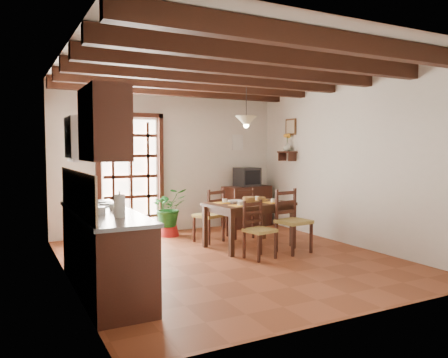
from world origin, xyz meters
TOP-DOWN VIEW (x-y plane):
  - ground_plane at (0.00, 0.00)m, footprint 5.00×5.00m
  - room_shell at (0.00, 0.00)m, footprint 4.52×5.02m
  - ceiling_beams at (0.00, 0.00)m, footprint 4.50×4.34m
  - french_door at (-0.80, 2.45)m, footprint 1.26×0.11m
  - kitchen_counter at (-1.96, -0.60)m, footprint 0.64×2.25m
  - upper_cabinet at (-2.08, -1.30)m, footprint 0.35×0.80m
  - range_hood at (-2.05, -0.05)m, footprint 0.38×0.60m
  - counter_items at (-1.95, -0.51)m, footprint 0.50×1.43m
  - dining_table at (0.65, 0.57)m, footprint 1.45×1.02m
  - chair_near_left at (0.40, -0.15)m, footprint 0.46×0.44m
  - chair_near_right at (1.07, -0.07)m, footprint 0.51×0.49m
  - chair_far_left at (0.24, 1.22)m, footprint 0.55×0.54m
  - chair_far_right at (0.90, 1.30)m, footprint 0.44×0.42m
  - table_setting at (0.65, 0.57)m, footprint 0.98×0.66m
  - table_bowl at (0.41, 0.59)m, footprint 0.25×0.25m
  - sideboard at (1.58, 2.23)m, footprint 1.04×0.57m
  - crt_tv at (1.58, 2.22)m, footprint 0.48×0.44m
  - fuse_box at (1.50, 2.48)m, footprint 0.25×0.03m
  - plant_pot at (-0.20, 2.02)m, footprint 0.37×0.37m
  - potted_plant at (-0.20, 2.02)m, footprint 1.70×1.47m
  - wall_shelf at (2.14, 1.60)m, footprint 0.20×0.42m
  - shelf_vase at (2.14, 1.60)m, footprint 0.15×0.15m
  - shelf_flowers at (2.14, 1.60)m, footprint 0.14×0.14m
  - framed_picture at (2.22, 1.60)m, footprint 0.03×0.32m
  - pendant_lamp at (0.65, 0.67)m, footprint 0.36×0.36m

SIDE VIEW (x-z plane):
  - ground_plane at x=0.00m, z-range 0.00..0.00m
  - plant_pot at x=-0.20m, z-range 0.00..0.22m
  - chair_near_left at x=0.40m, z-range -0.16..0.69m
  - chair_far_right at x=0.90m, z-range -0.17..0.74m
  - chair_far_left at x=0.24m, z-range -0.17..0.76m
  - chair_near_right at x=1.07m, z-range -0.18..0.80m
  - sideboard at x=1.58m, z-range 0.00..0.84m
  - kitchen_counter at x=-1.96m, z-range -0.22..1.16m
  - potted_plant at x=-0.20m, z-range -0.35..1.49m
  - dining_table at x=0.65m, z-range 0.27..1.01m
  - table_setting at x=0.65m, z-range 0.70..0.79m
  - table_bowl at x=0.41m, z-range 0.73..0.79m
  - counter_items at x=-1.95m, z-range 0.83..1.08m
  - crt_tv at x=1.58m, z-range 0.84..1.22m
  - french_door at x=-0.80m, z-range 0.02..2.34m
  - wall_shelf at x=2.14m, z-range 1.41..1.61m
  - shelf_vase at x=2.14m, z-range 1.57..1.73m
  - range_hood at x=-2.05m, z-range 1.46..2.00m
  - fuse_box at x=1.50m, z-range 1.59..1.91m
  - room_shell at x=0.00m, z-range 0.41..3.22m
  - upper_cabinet at x=-2.08m, z-range 1.50..2.20m
  - shelf_flowers at x=2.14m, z-range 1.68..2.04m
  - framed_picture at x=2.22m, z-range 1.89..2.21m
  - pendant_lamp at x=0.65m, z-range 1.66..2.50m
  - ceiling_beams at x=0.00m, z-range 2.59..2.79m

